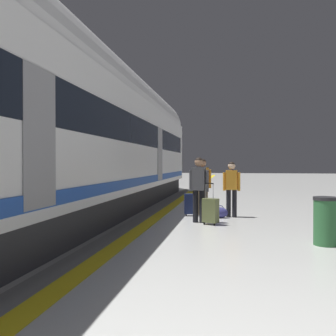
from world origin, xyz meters
TOP-DOWN VIEW (x-y plane):
  - safety_line_strip at (-0.75, 10.00)m, footprint 0.36×80.00m
  - tactile_edge_band at (-1.05, 10.00)m, footprint 0.56×80.00m
  - high_speed_train at (-2.80, 10.38)m, footprint 2.94×26.89m
  - passenger_near at (0.53, 10.95)m, footprint 0.52×0.27m
  - suitcase_near at (0.85, 10.66)m, footprint 0.44×0.36m
  - passenger_mid at (0.52, 12.42)m, footprint 0.51×0.27m
  - suitcase_mid at (0.20, 12.14)m, footprint 0.42×0.31m
  - passenger_far at (1.37, 12.07)m, footprint 0.49×0.21m
  - duffel_bag_far at (1.05, 11.86)m, footprint 0.44×0.26m
  - waste_bin at (3.11, 8.68)m, footprint 0.46×0.46m

SIDE VIEW (x-z plane):
  - tactile_edge_band at x=-1.05m, z-range 0.00..0.01m
  - safety_line_strip at x=-0.75m, z-range 0.00..0.01m
  - duffel_bag_far at x=1.05m, z-range -0.03..0.33m
  - suitcase_mid at x=0.20m, z-range 0.03..0.67m
  - suitcase_near at x=0.85m, z-range -0.17..0.88m
  - waste_bin at x=3.11m, z-range 0.00..0.91m
  - passenger_far at x=1.37m, z-range 0.13..1.71m
  - passenger_mid at x=0.52m, z-range 0.13..1.81m
  - passenger_near at x=0.53m, z-range 0.14..1.83m
  - high_speed_train at x=-2.80m, z-range 0.01..4.98m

